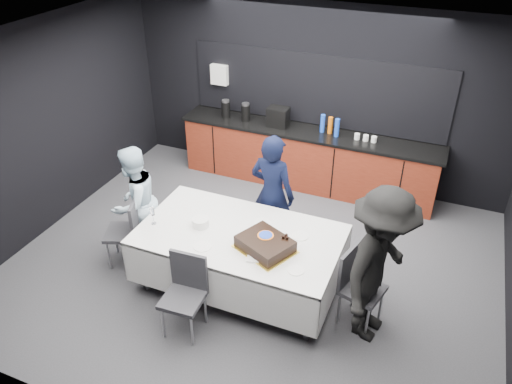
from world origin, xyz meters
The scene contains 18 objects.
ground centered at (0.00, 0.00, 0.00)m, with size 6.00×6.00×0.00m, color #434449.
room_shell centered at (0.00, 0.00, 1.86)m, with size 6.04×5.04×2.82m.
kitchenette centered at (-0.02, 2.22, 0.54)m, with size 4.10×0.64×2.05m.
party_table centered at (0.00, -0.40, 0.64)m, with size 2.32×1.32×0.78m.
cake_assembly centered at (0.38, -0.56, 0.85)m, with size 0.73×0.68×0.18m.
plate_stack centered at (-0.48, -0.44, 0.83)m, with size 0.20×0.20×0.10m, color white.
loose_plate_near centered at (-0.27, -0.78, 0.78)m, with size 0.20×0.20×0.01m, color white.
loose_plate_right_a centered at (0.66, -0.18, 0.78)m, with size 0.19×0.19×0.01m, color white.
loose_plate_right_b centered at (0.80, -0.76, 0.78)m, with size 0.18×0.18×0.01m, color white.
loose_plate_far centered at (0.17, -0.10, 0.78)m, with size 0.20×0.20×0.01m, color white.
fork_pile centered at (0.34, -0.77, 0.79)m, with size 0.16×0.10×0.03m, color white.
champagne_flute centered at (-1.01, -0.61, 0.94)m, with size 0.06×0.06×0.22m.
chair_left centered at (-1.47, -0.52, 0.53)m, with size 0.54×0.54×0.92m.
chair_right centered at (1.38, -0.40, 0.53)m, with size 0.51×0.51×0.92m.
chair_near centered at (-0.27, -1.21, 0.53)m, with size 0.44×0.44×0.92m.
person_center centered at (0.08, 0.46, 0.83)m, with size 0.60×0.40×1.65m, color black.
person_left centered at (-1.51, -0.28, 0.75)m, with size 0.73×0.57×1.51m, color silver.
person_right centered at (1.60, -0.52, 0.90)m, with size 1.17×0.67×1.81m, color black.
Camera 1 is at (1.93, -4.55, 4.21)m, focal length 35.00 mm.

